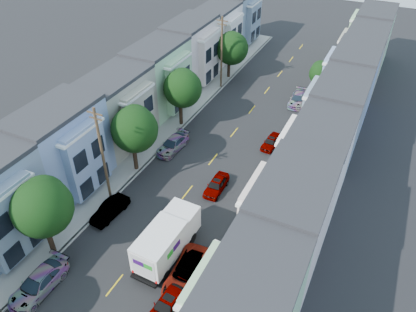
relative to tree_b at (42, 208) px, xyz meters
The scene contains 25 objects.
ground 9.88m from the tree_b, 41.10° to the left, with size 160.00×160.00×0.00m, color black.
road_slab 22.08m from the tree_b, 72.91° to the left, with size 12.00×70.00×0.02m, color black.
curb_left 21.15m from the tree_b, 89.30° to the left, with size 0.30×70.00×0.15m, color gray.
curb_right 24.49m from the tree_b, 58.93° to the left, with size 0.30×70.00×0.15m, color gray.
sidewalk_left 21.17m from the tree_b, 92.93° to the left, with size 2.60×70.00×0.15m, color gray.
sidewalk_right 25.17m from the tree_b, 56.33° to the left, with size 2.60×70.00×0.15m, color gray.
centerline 22.08m from the tree_b, 72.91° to the left, with size 0.12×70.00×0.01m, color gold.
townhouse_row_left 21.71m from the tree_b, 103.31° to the left, with size 5.00×70.00×8.50m, color white.
townhouse_row_right 27.43m from the tree_b, 49.59° to the left, with size 5.00×70.00×8.50m, color white.
tree_b is the anchor object (origin of this frame).
tree_c 12.40m from the tree_b, 90.00° to the left, with size 4.70×4.70×7.52m.
tree_d 22.27m from the tree_b, 90.00° to the left, with size 4.54×4.54×7.33m.
tree_e 36.95m from the tree_b, 90.00° to the left, with size 4.70×4.70×6.97m.
tree_far_r 38.08m from the tree_b, 69.71° to the left, with size 3.10×3.10×5.49m.
utility_pole_near 7.50m from the tree_b, 89.98° to the left, with size 1.60×0.26×10.00m.
utility_pole_far 33.50m from the tree_b, 90.00° to the left, with size 1.60×0.26×10.00m.
fedex_truck 9.99m from the tree_b, 25.34° to the left, with size 2.63×6.84×3.28m.
lead_sedan 16.39m from the tree_b, 56.17° to the left, with size 1.56×4.07×1.32m, color black.
parked_left_b 5.75m from the tree_b, 66.86° to the right, with size 2.13×5.08×1.52m, color black.
parked_left_c 7.40m from the tree_b, 76.03° to the left, with size 1.44×4.09×1.36m, color #B5B5B7.
parked_left_d 17.88m from the tree_b, 85.35° to the left, with size 1.96×4.67×1.40m, color #4C0D1E.
parked_right_a 12.09m from the tree_b, ahead, with size 1.80×4.69×1.52m, color #485255.
parked_right_b 12.32m from the tree_b, 12.47° to the left, with size 2.56×5.56×1.54m, color white.
parked_right_c 25.69m from the tree_b, 63.68° to the left, with size 1.46×3.81×1.23m, color black.
parked_right_d 35.78m from the tree_b, 71.60° to the left, with size 1.93×4.59×1.38m, color black.
Camera 1 is at (14.93, -20.14, 26.99)m, focal length 35.00 mm.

